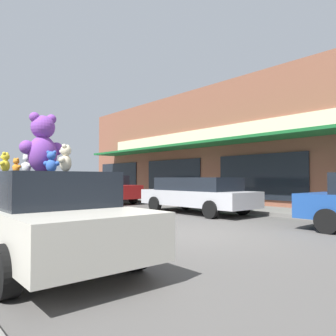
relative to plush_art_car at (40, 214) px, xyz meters
name	(u,v)px	position (x,y,z in m)	size (l,w,h in m)	color
ground_plane	(191,234)	(3.58, 0.20, -0.75)	(260.00, 260.00, 0.00)	#514F4C
sidewalk_far	(310,214)	(9.45, 0.20, -0.68)	(2.26, 90.00, 0.13)	slate
storefront_row	(321,147)	(16.46, 2.97, 2.32)	(13.48, 29.29, 6.14)	brown
plush_art_car	(40,214)	(0.00, 0.00, 0.00)	(1.92, 4.63, 1.42)	beige
teddy_bear_giant	(43,144)	(0.11, 0.25, 1.16)	(0.74, 0.45, 1.02)	purple
teddy_bear_blue	(51,162)	(0.14, -0.07, 0.84)	(0.26, 0.23, 0.36)	blue
teddy_bear_yellow	(5,162)	(-0.57, -0.13, 0.81)	(0.19, 0.21, 0.30)	yellow
teddy_bear_cream	(66,158)	(0.01, -0.94, 0.86)	(0.26, 0.26, 0.39)	beige
teddy_bear_white	(27,164)	(-0.08, 0.46, 0.83)	(0.19, 0.24, 0.32)	white
teddy_bear_orange	(16,166)	(-0.17, 0.75, 0.80)	(0.15, 0.20, 0.27)	orange
parked_car_far_center	(197,194)	(7.04, 3.42, 0.00)	(1.90, 4.78, 1.36)	#B7B7BC
parked_car_far_right	(105,189)	(7.04, 10.40, 0.03)	(1.88, 4.78, 1.49)	maroon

